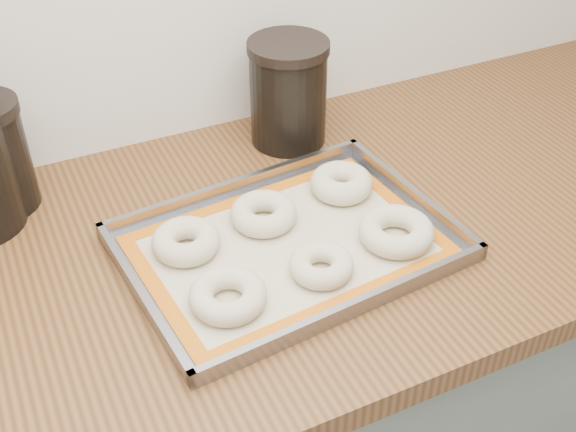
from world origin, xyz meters
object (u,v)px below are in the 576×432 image
bagel_back_left (186,241)px  bagel_back_mid (263,214)px  baking_tray (288,245)px  canister_right (288,92)px  bagel_back_right (341,183)px  bagel_front_left (228,296)px  bagel_front_right (396,231)px  bagel_front_mid (321,265)px

bagel_back_left → bagel_back_mid: size_ratio=0.98×
baking_tray → canister_right: bearing=64.4°
bagel_back_right → baking_tray: bearing=-148.0°
bagel_front_left → bagel_back_left: bearing=96.0°
bagel_back_left → bagel_back_right: bearing=6.3°
bagel_front_left → bagel_back_mid: 0.18m
bagel_front_right → baking_tray: bearing=159.1°
bagel_front_mid → bagel_back_mid: bagel_back_mid is taller
bagel_back_mid → bagel_front_left: bearing=-129.0°
bagel_front_left → bagel_back_left: (-0.01, 0.13, 0.00)m
baking_tray → bagel_back_mid: bearing=98.2°
bagel_front_mid → bagel_back_mid: size_ratio=0.90×
bagel_front_mid → bagel_back_left: 0.20m
baking_tray → bagel_front_right: bagel_front_right is taller
bagel_front_mid → bagel_back_right: (0.12, 0.16, 0.00)m
bagel_front_right → bagel_back_left: (-0.28, 0.11, 0.00)m
bagel_back_left → bagel_back_mid: bearing=5.5°
bagel_back_mid → bagel_back_right: (0.14, 0.02, 0.00)m
bagel_front_mid → bagel_back_right: bagel_back_right is taller
bagel_front_mid → canister_right: canister_right is taller
bagel_back_left → bagel_back_right: (0.27, 0.03, 0.00)m
bagel_back_right → canister_right: size_ratio=0.53×
baking_tray → bagel_back_right: bearing=32.0°
bagel_front_left → bagel_back_mid: size_ratio=1.03×
bagel_front_right → canister_right: 0.34m
bagel_front_left → canister_right: bearing=53.9°
baking_tray → bagel_back_left: bagel_back_left is taller
bagel_back_left → bagel_back_mid: same height
bagel_front_left → bagel_back_mid: bagel_back_mid is taller
baking_tray → bagel_back_right: bagel_back_right is taller
baking_tray → bagel_front_left: 0.14m
baking_tray → canister_right: (0.13, 0.27, 0.09)m
baking_tray → bagel_back_mid: (-0.01, 0.07, 0.01)m
bagel_front_left → bagel_front_mid: bagel_front_left is taller
bagel_front_mid → bagel_back_right: 0.20m
bagel_front_mid → bagel_back_mid: 0.14m
bagel_back_left → bagel_front_left: bearing=-84.0°
canister_right → bagel_front_mid: bearing=-108.3°
bagel_front_left → bagel_back_right: 0.30m
bagel_front_left → bagel_front_right: (0.27, 0.02, 0.00)m
canister_right → bagel_front_left: bearing=-126.1°
bagel_back_left → bagel_back_mid: (0.13, 0.01, -0.00)m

